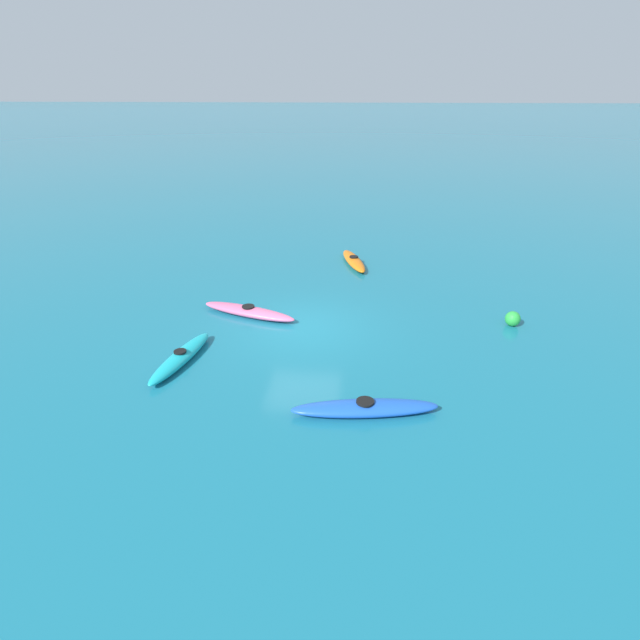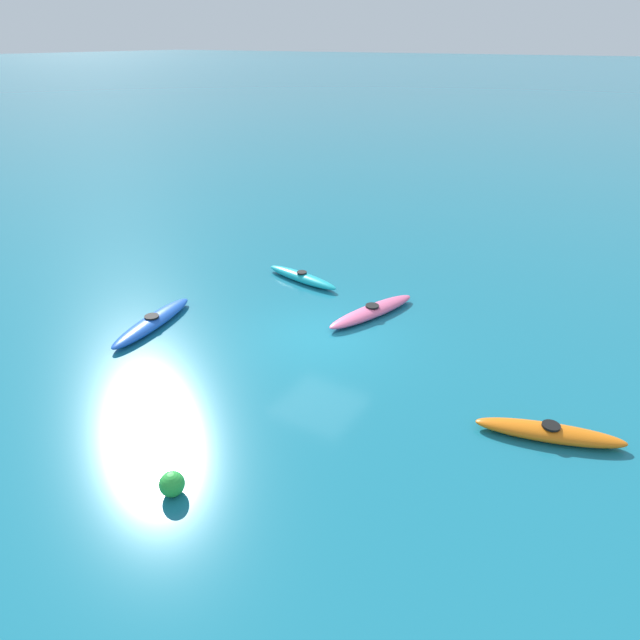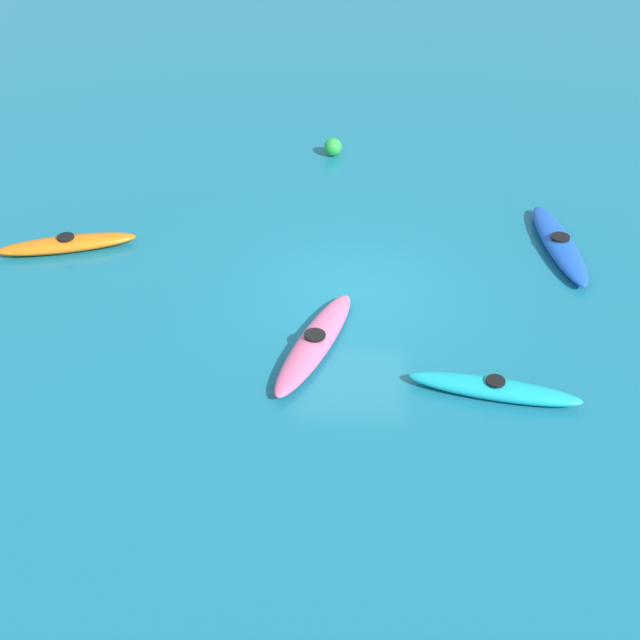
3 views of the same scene
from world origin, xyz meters
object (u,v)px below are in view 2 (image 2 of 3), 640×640
object	(u,v)px
kayak_cyan	(302,277)
kayak_blue	(153,322)
buoy_green	(172,484)
kayak_pink	(372,311)
kayak_orange	(550,432)

from	to	relation	value
kayak_cyan	kayak_blue	size ratio (longest dim) A/B	0.89
kayak_blue	buoy_green	distance (m)	7.21
kayak_pink	kayak_orange	world-z (taller)	same
kayak_blue	kayak_cyan	bearing A→B (deg)	-110.22
kayak_cyan	kayak_pink	distance (m)	3.57
kayak_pink	kayak_orange	distance (m)	6.83
kayak_cyan	kayak_pink	xyz separation A→B (m)	(-3.38, 1.14, 0.00)
kayak_cyan	kayak_orange	bearing A→B (deg)	154.54
kayak_cyan	kayak_orange	distance (m)	10.36
kayak_orange	buoy_green	size ratio (longest dim) A/B	6.43
kayak_pink	kayak_cyan	bearing A→B (deg)	-18.71
buoy_green	kayak_orange	bearing A→B (deg)	-136.63
kayak_cyan	kayak_orange	xyz separation A→B (m)	(-9.35, 4.45, 0.00)
kayak_pink	buoy_green	world-z (taller)	buoy_green
kayak_pink	buoy_green	bearing A→B (deg)	91.13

